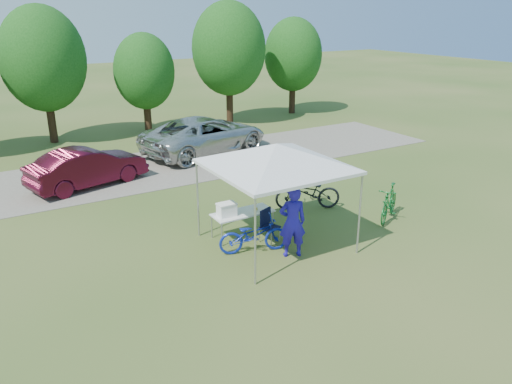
% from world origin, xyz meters
% --- Properties ---
extents(ground, '(100.00, 100.00, 0.00)m').
position_xyz_m(ground, '(0.00, 0.00, 0.00)').
color(ground, '#2D5119').
rests_on(ground, ground).
extents(gravel_strip, '(24.00, 5.00, 0.02)m').
position_xyz_m(gravel_strip, '(0.00, 8.00, 0.01)').
color(gravel_strip, gray).
rests_on(gravel_strip, ground).
extents(canopy, '(4.53, 4.53, 3.00)m').
position_xyz_m(canopy, '(0.00, 0.00, 2.65)').
color(canopy, '#A5A5AA').
rests_on(canopy, ground).
extents(treeline, '(24.89, 4.28, 6.30)m').
position_xyz_m(treeline, '(-0.29, 14.05, 3.53)').
color(treeline, '#382314').
rests_on(treeline, ground).
extents(folding_table, '(1.67, 0.70, 0.69)m').
position_xyz_m(folding_table, '(-0.47, 0.90, 0.64)').
color(folding_table, white).
rests_on(folding_table, ground).
extents(folding_chair, '(0.58, 0.60, 0.87)m').
position_xyz_m(folding_chair, '(-0.05, 0.30, 0.51)').
color(folding_chair, black).
rests_on(folding_chair, ground).
extents(cooler, '(0.49, 0.33, 0.36)m').
position_xyz_m(cooler, '(-0.95, 0.90, 0.87)').
color(cooler, white).
rests_on(cooler, folding_table).
extents(ice_cream_cup, '(0.08, 0.08, 0.06)m').
position_xyz_m(ice_cream_cup, '(-0.08, 0.85, 0.72)').
color(ice_cream_cup, gold).
rests_on(ice_cream_cup, folding_table).
extents(cyclist, '(0.78, 0.65, 1.83)m').
position_xyz_m(cyclist, '(0.01, -0.75, 0.92)').
color(cyclist, '#2015AF').
rests_on(cyclist, ground).
extents(bike_blue, '(1.88, 1.12, 0.94)m').
position_xyz_m(bike_blue, '(-0.71, -0.09, 0.47)').
color(bike_blue, '#1329AC').
rests_on(bike_blue, ground).
extents(bike_green, '(1.72, 1.32, 1.04)m').
position_xyz_m(bike_green, '(3.76, -0.30, 0.52)').
color(bike_green, '#166426').
rests_on(bike_green, ground).
extents(bike_dark, '(2.11, 1.50, 1.05)m').
position_xyz_m(bike_dark, '(2.21, 1.57, 0.53)').
color(bike_dark, black).
rests_on(bike_dark, ground).
extents(minivan, '(6.10, 3.92, 1.56)m').
position_xyz_m(minivan, '(2.25, 8.97, 0.80)').
color(minivan, beige).
rests_on(minivan, gravel_strip).
extents(sedan, '(4.29, 2.44, 1.34)m').
position_xyz_m(sedan, '(-3.07, 7.22, 0.69)').
color(sedan, '#410A1A').
rests_on(sedan, gravel_strip).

